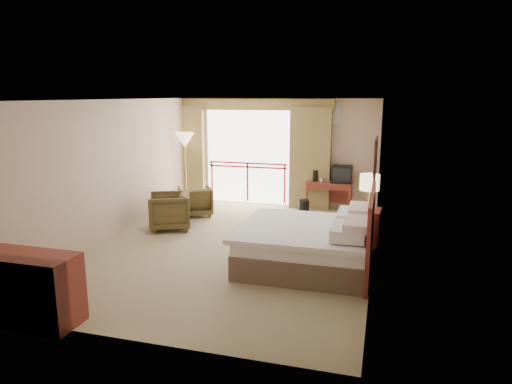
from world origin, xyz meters
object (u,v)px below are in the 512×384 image
(table_lamp, at_px, (370,183))
(floor_lamp, at_px, (185,143))
(dresser, at_px, (26,288))
(armchair_near, at_px, (170,229))
(armchair_far, at_px, (196,215))
(side_table, at_px, (184,203))
(wastebasket, at_px, (304,207))
(desk, at_px, (330,188))
(tv, at_px, (342,174))
(nightstand, at_px, (367,227))
(bed, at_px, (310,244))

(table_lamp, distance_m, floor_lamp, 5.04)
(dresser, bearing_deg, floor_lamp, 95.84)
(armchair_near, bearing_deg, armchair_far, 152.12)
(armchair_near, bearing_deg, side_table, 161.41)
(armchair_far, height_order, dresser, dresser)
(floor_lamp, bearing_deg, wastebasket, -0.81)
(desk, bearing_deg, tv, -7.18)
(wastebasket, xyz_separation_m, side_table, (-2.58, -1.18, 0.19))
(dresser, bearing_deg, armchair_far, 90.02)
(dresser, bearing_deg, nightstand, 47.08)
(nightstand, bearing_deg, armchair_far, 168.89)
(table_lamp, distance_m, wastebasket, 2.66)
(tv, relative_size, floor_lamp, 0.25)
(wastebasket, distance_m, armchair_near, 3.25)
(side_table, relative_size, floor_lamp, 0.28)
(table_lamp, relative_size, floor_lamp, 0.35)
(nightstand, xyz_separation_m, floor_lamp, (-4.63, 2.00, 1.26))
(armchair_near, distance_m, dresser, 4.20)
(tv, xyz_separation_m, armchair_near, (-3.34, -2.48, -0.92))
(tv, bearing_deg, side_table, -162.12)
(nightstand, bearing_deg, side_table, 173.22)
(nightstand, xyz_separation_m, tv, (-0.71, 2.36, 0.59))
(wastebasket, bearing_deg, tv, 25.46)
(side_table, bearing_deg, armchair_far, 60.32)
(nightstand, distance_m, desk, 2.62)
(bed, bearing_deg, table_lamp, 59.88)
(bed, height_order, side_table, bed)
(side_table, xyz_separation_m, dresser, (0.21, -5.07, 0.09))
(nightstand, bearing_deg, desk, 116.45)
(desk, relative_size, side_table, 2.14)
(side_table, height_order, floor_lamp, floor_lamp)
(armchair_far, bearing_deg, bed, 109.47)
(side_table, bearing_deg, bed, -34.09)
(nightstand, bearing_deg, wastebasket, 132.32)
(tv, bearing_deg, nightstand, -80.19)
(nightstand, relative_size, armchair_near, 0.79)
(armchair_near, bearing_deg, bed, 43.19)
(desk, height_order, side_table, desk)
(tv, bearing_deg, desk, 162.74)
(desk, bearing_deg, armchair_near, -137.12)
(table_lamp, relative_size, armchair_near, 0.76)
(nightstand, distance_m, tv, 2.53)
(dresser, bearing_deg, table_lamp, 47.41)
(nightstand, bearing_deg, armchair_near, -174.55)
(nightstand, height_order, tv, tv)
(tv, distance_m, dresser, 7.41)
(bed, xyz_separation_m, armchair_far, (-3.11, 2.50, -0.38))
(desk, bearing_deg, table_lamp, -63.72)
(nightstand, bearing_deg, dresser, -128.71)
(nightstand, relative_size, armchair_far, 0.89)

